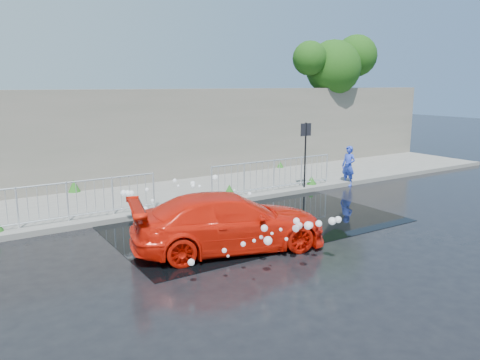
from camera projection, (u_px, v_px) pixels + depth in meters
name	position (u px, v px, depth m)	size (l,w,h in m)	color
ground	(258.00, 234.00, 12.22)	(90.00, 90.00, 0.00)	black
pavement	(176.00, 194.00, 16.33)	(30.00, 4.00, 0.15)	#5F605C
curb	(203.00, 206.00, 14.68)	(30.00, 0.25, 0.16)	#5F605C
retaining_wall	(150.00, 136.00, 17.77)	(30.00, 0.60, 3.50)	#666356
puddle	(252.00, 221.00, 13.30)	(8.00, 5.00, 0.01)	black
sign_post	(305.00, 144.00, 16.64)	(0.45, 0.06, 2.50)	black
tree	(337.00, 64.00, 22.51)	(4.82, 2.64, 6.22)	#332114
railing_left	(67.00, 200.00, 12.72)	(5.05, 0.05, 1.10)	silver
railing_right	(274.00, 174.00, 16.42)	(5.05, 0.05, 1.10)	silver
weeds	(168.00, 191.00, 15.62)	(12.17, 3.93, 0.43)	#165418
water_spray	(220.00, 214.00, 11.55)	(3.54, 5.52, 1.06)	white
red_car	(229.00, 222.00, 10.97)	(1.87, 4.59, 1.33)	red
person	(348.00, 166.00, 17.86)	(0.56, 0.37, 1.53)	blue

